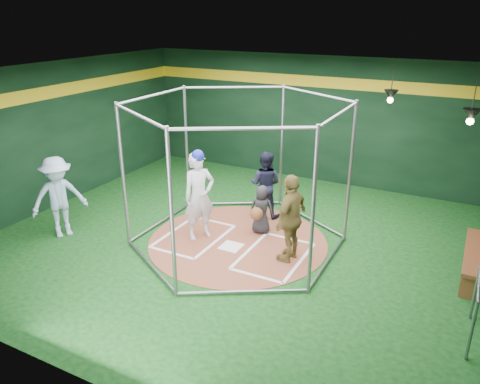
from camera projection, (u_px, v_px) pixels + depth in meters
The scene contains 14 objects.
room_shell at pixel (238, 163), 9.37m from camera, with size 10.10×9.10×3.53m.
clay_disc at pixel (238, 241), 10.00m from camera, with size 3.80×3.80×0.01m, color brown.
home_plate at pixel (231, 246), 9.74m from camera, with size 0.43×0.43×0.01m, color white.
batter_box_left at pixel (194, 236), 10.19m from camera, with size 1.17×1.77×0.01m.
batter_box_right at pixel (274, 256), 9.38m from camera, with size 1.17×1.77×0.01m.
batting_cage at pixel (238, 175), 9.45m from camera, with size 4.05×4.67×3.00m.
pendant_lamp_near at pixel (391, 95), 11.03m from camera, with size 0.34×0.34×0.90m.
pendant_lamp_far at pixel (471, 115), 8.94m from camera, with size 0.34×0.34×0.90m.
batter_figure at pixel (199, 195), 9.84m from camera, with size 0.76×0.82×1.96m.
visitor_leopard at pixel (291, 218), 8.97m from camera, with size 1.03×0.43×1.76m, color #A78D47.
catcher_figure at pixel (261, 210), 10.18m from camera, with size 0.59×0.62×1.09m.
umpire at pixel (265, 184), 10.94m from camera, with size 0.77×0.60×1.59m, color black.
bystander_blue at pixel (59, 197), 9.97m from camera, with size 1.15×0.66×1.79m, color #A1B8D5.
steel_railing at pixel (475, 301), 6.84m from camera, with size 0.05×1.12×0.97m.
Camera 1 is at (4.15, -7.90, 4.64)m, focal length 35.00 mm.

